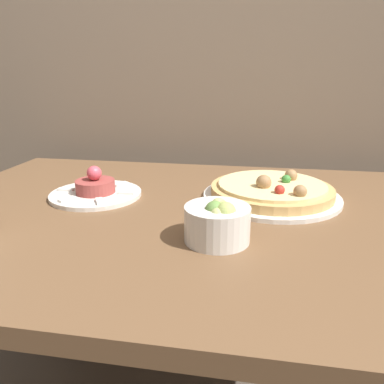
{
  "coord_description": "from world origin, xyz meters",
  "views": [
    {
      "loc": [
        0.11,
        -0.33,
        1.07
      ],
      "look_at": [
        -0.02,
        0.44,
        0.82
      ],
      "focal_mm": 35.0,
      "sensor_mm": 36.0,
      "label": 1
    }
  ],
  "objects": [
    {
      "name": "pizza_plate",
      "position": [
        0.16,
        0.54,
        0.8
      ],
      "size": [
        0.33,
        0.33,
        0.07
      ],
      "color": "silver",
      "rests_on": "dining_table"
    },
    {
      "name": "dining_table",
      "position": [
        0.0,
        0.43,
        0.68
      ],
      "size": [
        1.3,
        0.85,
        0.78
      ],
      "color": "brown",
      "rests_on": "ground_plane"
    },
    {
      "name": "tartare_plate",
      "position": [
        -0.27,
        0.49,
        0.79
      ],
      "size": [
        0.22,
        0.22,
        0.08
      ],
      "color": "silver",
      "rests_on": "dining_table"
    },
    {
      "name": "small_bowl",
      "position": [
        0.05,
        0.28,
        0.82
      ],
      "size": [
        0.12,
        0.12,
        0.08
      ],
      "color": "silver",
      "rests_on": "dining_table"
    }
  ]
}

